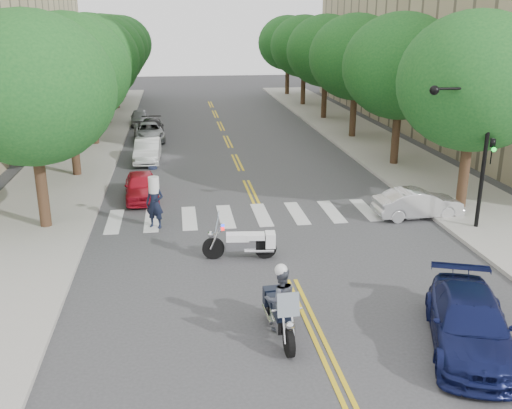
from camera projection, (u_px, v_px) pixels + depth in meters
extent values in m
plane|color=#38383A|center=(292.00, 280.00, 18.38)|extent=(140.00, 140.00, 0.00)
cube|color=#9E9991|center=(85.00, 145.00, 37.80)|extent=(5.00, 60.00, 0.15)
cube|color=#9E9991|center=(361.00, 137.00, 40.33)|extent=(5.00, 60.00, 0.15)
cylinder|color=#382316|center=(42.00, 189.00, 22.34)|extent=(0.44, 0.44, 3.32)
ellipsoid|color=#164D1D|center=(30.00, 89.00, 21.13)|extent=(6.40, 6.40, 5.76)
cylinder|color=#382316|center=(75.00, 146.00, 29.87)|extent=(0.44, 0.44, 3.32)
ellipsoid|color=#164D1D|center=(67.00, 70.00, 28.66)|extent=(6.40, 6.40, 5.76)
cylinder|color=#382316|center=(94.00, 121.00, 37.40)|extent=(0.44, 0.44, 3.32)
ellipsoid|color=#164D1D|center=(89.00, 59.00, 36.19)|extent=(6.40, 6.40, 5.76)
cylinder|color=#382316|center=(107.00, 104.00, 44.93)|extent=(0.44, 0.44, 3.32)
ellipsoid|color=#164D1D|center=(103.00, 52.00, 43.72)|extent=(6.40, 6.40, 5.76)
cylinder|color=#382316|center=(116.00, 91.00, 52.46)|extent=(0.44, 0.44, 3.32)
ellipsoid|color=#164D1D|center=(113.00, 48.00, 51.25)|extent=(6.40, 6.40, 5.76)
cylinder|color=#382316|center=(123.00, 82.00, 59.99)|extent=(0.44, 0.44, 3.32)
ellipsoid|color=#164D1D|center=(120.00, 44.00, 58.78)|extent=(6.40, 6.40, 5.76)
cylinder|color=#382316|center=(464.00, 173.00, 24.69)|extent=(0.44, 0.44, 3.32)
ellipsoid|color=#164D1D|center=(475.00, 82.00, 23.48)|extent=(6.40, 6.40, 5.76)
cylinder|color=#382316|center=(396.00, 137.00, 32.22)|extent=(0.44, 0.44, 3.32)
ellipsoid|color=#164D1D|center=(401.00, 66.00, 31.01)|extent=(6.40, 6.40, 5.76)
cylinder|color=#382316|center=(353.00, 115.00, 39.75)|extent=(0.44, 0.44, 3.32)
ellipsoid|color=#164D1D|center=(356.00, 57.00, 38.54)|extent=(6.40, 6.40, 5.76)
cylinder|color=#382316|center=(324.00, 99.00, 47.28)|extent=(0.44, 0.44, 3.32)
ellipsoid|color=#164D1D|center=(326.00, 51.00, 46.07)|extent=(6.40, 6.40, 5.76)
cylinder|color=#382316|center=(303.00, 88.00, 54.81)|extent=(0.44, 0.44, 3.32)
ellipsoid|color=#164D1D|center=(304.00, 46.00, 53.60)|extent=(6.40, 6.40, 5.76)
cylinder|color=#382316|center=(287.00, 80.00, 62.34)|extent=(0.44, 0.44, 3.32)
ellipsoid|color=#164D1D|center=(288.00, 43.00, 61.13)|extent=(6.40, 6.40, 5.76)
cylinder|color=black|center=(485.00, 157.00, 21.84)|extent=(0.16, 0.16, 6.00)
cylinder|color=black|center=(463.00, 88.00, 20.87)|extent=(2.40, 0.10, 0.10)
sphere|color=black|center=(434.00, 90.00, 20.74)|extent=(0.36, 0.36, 0.36)
imported|color=black|center=(491.00, 151.00, 21.81)|extent=(0.16, 0.20, 1.00)
sphere|color=#0CCC26|center=(494.00, 150.00, 21.64)|extent=(0.18, 0.18, 0.18)
cylinder|color=black|center=(289.00, 342.00, 14.15)|extent=(0.19, 0.77, 0.76)
cylinder|color=black|center=(273.00, 308.00, 15.82)|extent=(0.24, 0.77, 0.76)
cube|color=silver|center=(280.00, 319.00, 15.00)|extent=(0.41, 1.02, 0.36)
cube|color=black|center=(281.00, 312.00, 14.81)|extent=(0.44, 0.80, 0.25)
cube|color=black|center=(276.00, 300.00, 15.38)|extent=(0.48, 0.64, 0.18)
cube|color=black|center=(272.00, 296.00, 15.89)|extent=(0.51, 0.36, 0.50)
cube|color=#8C99A5|center=(288.00, 305.00, 13.99)|extent=(0.57, 0.20, 0.61)
cube|color=red|center=(291.00, 308.00, 14.25)|extent=(0.12, 0.12, 0.09)
cube|color=#0C26E5|center=(281.00, 309.00, 14.21)|extent=(0.12, 0.12, 0.09)
imported|color=#474C56|center=(281.00, 299.00, 14.82)|extent=(0.89, 0.71, 1.76)
sphere|color=silver|center=(281.00, 270.00, 14.56)|extent=(0.33, 0.33, 0.33)
cylinder|color=black|center=(213.00, 248.00, 19.92)|extent=(0.79, 0.23, 0.78)
cylinder|color=black|center=(265.00, 247.00, 19.99)|extent=(0.79, 0.28, 0.78)
cube|color=silver|center=(241.00, 245.00, 19.92)|extent=(1.06, 0.46, 0.37)
cube|color=white|center=(238.00, 237.00, 19.82)|extent=(0.83, 0.49, 0.25)
cube|color=white|center=(256.00, 236.00, 19.84)|extent=(0.67, 0.51, 0.18)
cube|color=white|center=(270.00, 239.00, 19.91)|extent=(0.39, 0.53, 0.51)
cube|color=#8C99A5|center=(217.00, 222.00, 19.62)|extent=(0.23, 0.58, 0.62)
cube|color=red|center=(223.00, 229.00, 19.56)|extent=(0.12, 0.12, 0.09)
cube|color=#0C26E5|center=(223.00, 226.00, 19.82)|extent=(0.12, 0.12, 0.09)
imported|color=black|center=(155.00, 203.00, 22.72)|extent=(0.87, 0.74, 2.03)
imported|color=silver|center=(418.00, 203.00, 24.04)|extent=(3.76, 1.43, 1.22)
imported|color=#101746|center=(470.00, 324.00, 14.41)|extent=(3.41, 5.11, 1.37)
imported|color=red|center=(141.00, 186.00, 26.43)|extent=(1.78, 3.83, 1.27)
imported|color=silver|center=(148.00, 151.00, 33.41)|extent=(1.51, 4.08, 1.33)
imported|color=#A8ABB0|center=(149.00, 132.00, 39.31)|extent=(2.35, 4.45, 1.19)
imported|color=black|center=(152.00, 128.00, 40.67)|extent=(1.84, 4.24, 1.21)
imported|color=#9C9CA1|center=(140.00, 117.00, 45.13)|extent=(1.61, 3.54, 1.18)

